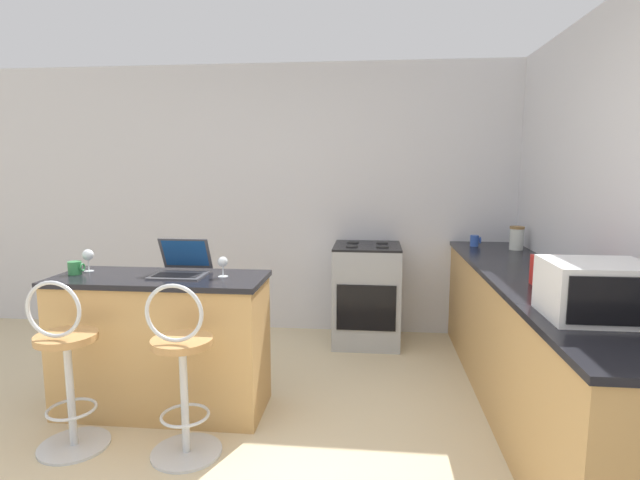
{
  "coord_description": "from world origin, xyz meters",
  "views": [
    {
      "loc": [
        0.84,
        -2.21,
        1.62
      ],
      "look_at": [
        0.41,
        1.89,
        1.02
      ],
      "focal_mm": 28.0,
      "sensor_mm": 36.0,
      "label": 1
    }
  ],
  "objects": [
    {
      "name": "wall_back",
      "position": [
        0.0,
        2.65,
        1.3
      ],
      "size": [
        12.0,
        0.06,
        2.6
      ],
      "color": "silver",
      "rests_on": "ground_plane"
    },
    {
      "name": "breakfast_bar",
      "position": [
        -0.54,
        0.84,
        0.46
      ],
      "size": [
        1.38,
        0.55,
        0.92
      ],
      "color": "tan",
      "rests_on": "ground_plane"
    },
    {
      "name": "counter_right",
      "position": [
        1.9,
        1.06,
        0.46
      ],
      "size": [
        0.63,
        3.15,
        0.92
      ],
      "color": "tan",
      "rests_on": "ground_plane"
    },
    {
      "name": "bar_stool_near",
      "position": [
        -0.88,
        0.32,
        0.48
      ],
      "size": [
        0.4,
        0.4,
        1.02
      ],
      "color": "silver",
      "rests_on": "ground_plane"
    },
    {
      "name": "bar_stool_far",
      "position": [
        -0.19,
        0.32,
        0.48
      ],
      "size": [
        0.4,
        0.4,
        1.02
      ],
      "color": "silver",
      "rests_on": "ground_plane"
    },
    {
      "name": "laptop",
      "position": [
        -0.41,
        0.92,
        0.98
      ],
      "size": [
        0.34,
        0.32,
        0.23
      ],
      "color": "#47474C",
      "rests_on": "breakfast_bar"
    },
    {
      "name": "microwave",
      "position": [
        1.89,
        0.18,
        1.05
      ],
      "size": [
        0.46,
        0.39,
        0.27
      ],
      "color": "white",
      "rests_on": "counter_right"
    },
    {
      "name": "toaster",
      "position": [
        1.9,
        0.75,
        1.01
      ],
      "size": [
        0.21,
        0.29,
        0.18
      ],
      "color": "red",
      "rests_on": "counter_right"
    },
    {
      "name": "stove_range",
      "position": [
        0.8,
        2.3,
        0.46
      ],
      "size": [
        0.6,
        0.61,
        0.93
      ],
      "color": "#9EA3A8",
      "rests_on": "ground_plane"
    },
    {
      "name": "wine_glass_tall",
      "position": [
        -0.11,
        0.87,
        1.01
      ],
      "size": [
        0.07,
        0.07,
        0.13
      ],
      "color": "silver",
      "rests_on": "breakfast_bar"
    },
    {
      "name": "wine_glass_short",
      "position": [
        -1.07,
        0.93,
        1.03
      ],
      "size": [
        0.07,
        0.07,
        0.15
      ],
      "color": "silver",
      "rests_on": "breakfast_bar"
    },
    {
      "name": "mug_blue",
      "position": [
        1.76,
        2.34,
        0.97
      ],
      "size": [
        0.09,
        0.07,
        0.1
      ],
      "color": "#2D51AD",
      "rests_on": "counter_right"
    },
    {
      "name": "storage_jar",
      "position": [
        2.08,
        2.18,
        1.02
      ],
      "size": [
        0.12,
        0.12,
        0.2
      ],
      "color": "silver",
      "rests_on": "counter_right"
    },
    {
      "name": "mug_green",
      "position": [
        -1.11,
        0.84,
        0.96
      ],
      "size": [
        0.1,
        0.09,
        0.09
      ],
      "color": "#338447",
      "rests_on": "breakfast_bar"
    }
  ]
}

